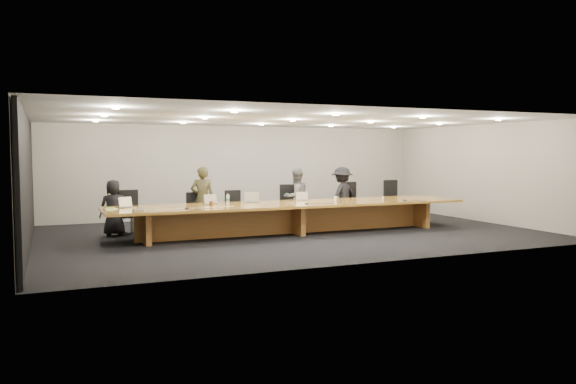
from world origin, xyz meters
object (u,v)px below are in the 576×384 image
Objects in this scene: laptop_d at (302,196)px; laptop_b at (213,199)px; paper_cup_far at (383,198)px; amber_mug at (211,203)px; water_bottle at (228,200)px; person_d at (342,195)px; laptop_c at (252,197)px; chair_right at (354,202)px; chair_left at (197,212)px; av_box at (140,210)px; paper_cup_near at (335,198)px; mic_right at (405,200)px; mic_center at (307,203)px; conference_table at (293,212)px; chair_mid_left at (236,209)px; chair_mid_right at (290,205)px; person_c at (296,197)px; laptop_a at (128,202)px; person_a at (114,208)px; mic_left at (187,208)px; person_b at (202,199)px; chair_far_right at (396,200)px; chair_far_left at (131,212)px.

laptop_b is at bearing -156.66° from laptop_d.
paper_cup_far is (2.18, -0.39, -0.08)m from laptop_d.
water_bottle is at bearing 11.81° from amber_mug.
person_d is 4.13m from laptop_b.
chair_right is at bearing 29.57° from laptop_c.
laptop_b is (0.16, -0.90, 0.37)m from chair_left.
water_bottle is 2.26m from av_box.
mic_right is at bearing -30.45° from paper_cup_near.
amber_mug is 2.28m from mic_center.
laptop_b reaches higher than conference_table.
chair_right is at bearing 148.49° from person_d.
laptop_b reaches higher than laptop_d.
chair_mid_right reaches higher than chair_mid_left.
laptop_c is at bearing 174.88° from paper_cup_far.
person_c reaches higher than chair_left.
chair_left is 3.12× the size of laptop_b.
laptop_a is at bearing -159.56° from chair_left.
av_box is at bearing -162.31° from water_bottle.
paper_cup_near is at bearing 168.61° from paper_cup_far.
laptop_b reaches higher than water_bottle.
av_box is (0.36, -1.75, 0.09)m from person_a.
laptop_d is at bearing -8.66° from laptop_b.
chair_right reaches higher than av_box.
person_a is at bearing 169.71° from paper_cup_near.
paper_cup_far is 5.39m from mic_left.
person_a reaches higher than water_bottle.
person_c is (2.60, 0.05, -0.04)m from person_b.
person_b is 1.79m from mic_left.
person_d is at bearing 171.58° from chair_far_right.
paper_cup_near is (0.89, -0.13, -0.07)m from laptop_d.
person_d is at bearing 47.56° from laptop_d.
paper_cup_near is at bearing 26.93° from av_box.
paper_cup_far is at bearing -20.28° from chair_far_left.
person_a is 17.62× the size of paper_cup_far.
mic_center is (-0.27, -0.85, -0.10)m from laptop_d.
laptop_c is at bearing -22.66° from laptop_a.
person_b is 12.49× the size of mic_right.
chair_left is at bearing 63.72° from av_box.
chair_mid_right is 1.63m from person_d.
av_box is at bearing -148.44° from laptop_c.
chair_left is 3.57m from paper_cup_near.
chair_far_left is 1.09× the size of chair_left.
laptop_a reaches higher than water_bottle.
chair_mid_left is 0.89× the size of chair_mid_right.
paper_cup_far is at bearing -176.39° from person_b.
conference_table is at bearing -52.06° from chair_mid_left.
paper_cup_near is 5.14m from av_box.
chair_far_right is at bearing 61.75° from mic_right.
person_b reaches higher than chair_mid_right.
paper_cup_far is at bearing 10.21° from laptop_c.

